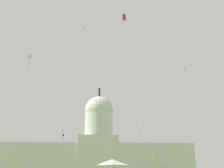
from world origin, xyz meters
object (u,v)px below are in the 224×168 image
(kite_gold_high, at_px, (163,111))
(kite_orange_low, at_px, (217,146))
(kite_blue_high, at_px, (83,29))
(kite_yellow_high, at_px, (184,68))
(kite_red_mid, at_px, (124,18))
(kite_turquoise_high, at_px, (108,106))
(capitol_building, at_px, (98,149))
(kite_black_mid, at_px, (63,136))
(kite_lime_low, at_px, (154,158))
(kite_pink_low, at_px, (140,129))
(kite_white_mid, at_px, (29,57))

(kite_gold_high, relative_size, kite_orange_low, 1.04)
(kite_blue_high, bearing_deg, kite_yellow_high, 125.02)
(kite_red_mid, distance_m, kite_turquoise_high, 144.84)
(capitol_building, height_order, kite_turquoise_high, capitol_building)
(kite_black_mid, height_order, kite_lime_low, kite_black_mid)
(kite_red_mid, distance_m, kite_yellow_high, 47.21)
(kite_orange_low, relative_size, kite_black_mid, 0.62)
(kite_orange_low, bearing_deg, kite_red_mid, 75.45)
(kite_turquoise_high, relative_size, kite_lime_low, 0.90)
(capitol_building, bearing_deg, kite_red_mid, -88.01)
(kite_orange_low, distance_m, kite_lime_low, 91.82)
(kite_pink_low, bearing_deg, kite_black_mid, -148.22)
(kite_red_mid, height_order, kite_blue_high, kite_blue_high)
(kite_turquoise_high, height_order, kite_yellow_high, kite_turquoise_high)
(kite_black_mid, distance_m, kite_yellow_high, 87.21)
(kite_white_mid, relative_size, kite_lime_low, 0.98)
(kite_white_mid, distance_m, kite_turquoise_high, 127.99)
(kite_black_mid, distance_m, kite_turquoise_high, 51.97)
(kite_gold_high, distance_m, kite_blue_high, 83.33)
(kite_yellow_high, bearing_deg, kite_lime_low, 112.60)
(kite_red_mid, distance_m, kite_blue_high, 53.09)
(kite_red_mid, height_order, kite_lime_low, kite_red_mid)
(kite_blue_high, relative_size, kite_lime_low, 1.00)
(kite_blue_high, xyz_separation_m, kite_lime_low, (41.62, 79.19, -45.28))
(kite_black_mid, relative_size, kite_lime_low, 1.07)
(kite_blue_high, bearing_deg, kite_black_mid, -122.94)
(kite_lime_low, bearing_deg, kite_white_mid, 32.02)
(kite_gold_high, xyz_separation_m, kite_white_mid, (-58.44, -93.07, -6.72))
(kite_lime_low, bearing_deg, kite_red_mid, 45.63)
(kite_white_mid, relative_size, kite_blue_high, 0.98)
(capitol_building, xyz_separation_m, kite_gold_high, (40.35, -56.42, 18.19))
(kite_blue_high, bearing_deg, kite_orange_low, 117.84)
(kite_lime_low, bearing_deg, capitol_building, -82.05)
(kite_turquoise_high, bearing_deg, kite_red_mid, -119.82)
(kite_orange_low, height_order, kite_turquoise_high, kite_turquoise_high)
(kite_orange_low, height_order, kite_red_mid, kite_red_mid)
(capitol_building, xyz_separation_m, kite_orange_low, (36.59, -135.99, -10.59))
(kite_orange_low, height_order, kite_blue_high, kite_blue_high)
(kite_blue_high, height_order, kite_lime_low, kite_blue_high)
(kite_black_mid, distance_m, kite_lime_low, 59.25)
(kite_black_mid, bearing_deg, capitol_building, 76.81)
(kite_red_mid, relative_size, kite_blue_high, 0.82)
(kite_white_mid, xyz_separation_m, kite_blue_high, (12.12, 26.11, 24.46))
(kite_black_mid, height_order, kite_red_mid, kite_red_mid)
(kite_white_mid, height_order, kite_turquoise_high, kite_turquoise_high)
(kite_blue_high, height_order, kite_yellow_high, kite_blue_high)
(kite_gold_high, bearing_deg, kite_blue_high, 20.10)
(kite_turquoise_high, bearing_deg, kite_pink_low, -114.47)
(capitol_building, distance_m, kite_lime_low, 57.54)
(kite_black_mid, height_order, kite_turquoise_high, kite_turquoise_high)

